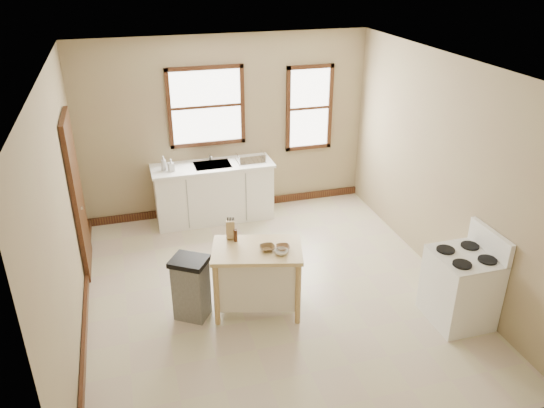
{
  "coord_description": "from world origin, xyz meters",
  "views": [
    {
      "loc": [
        -1.51,
        -5.3,
        3.9
      ],
      "look_at": [
        0.13,
        0.4,
        1.03
      ],
      "focal_mm": 35.0,
      "sensor_mm": 36.0,
      "label": 1
    }
  ],
  "objects": [
    {
      "name": "pepper_grinder",
      "position": [
        -0.44,
        -0.05,
        0.91
      ],
      "size": [
        0.05,
        0.05,
        0.15
      ],
      "primitive_type": "cylinder",
      "rotation": [
        0.0,
        0.0,
        -0.08
      ],
      "color": "#3D2010",
      "rests_on": "kitchen_island"
    },
    {
      "name": "ceiling",
      "position": [
        0.0,
        0.0,
        2.8
      ],
      "size": [
        5.0,
        5.0,
        0.0
      ],
      "primitive_type": "plane",
      "rotation": [
        3.14,
        0.0,
        0.0
      ],
      "color": "white",
      "rests_on": "ground"
    },
    {
      "name": "floor",
      "position": [
        0.0,
        0.0,
        0.0
      ],
      "size": [
        5.0,
        5.0,
        0.0
      ],
      "primitive_type": "plane",
      "color": "beige",
      "rests_on": "ground"
    },
    {
      "name": "soap_bottle_b",
      "position": [
        -0.93,
        2.12,
        1.01
      ],
      "size": [
        0.1,
        0.1,
        0.19
      ],
      "primitive_type": "imported",
      "rotation": [
        0.0,
        0.0,
        0.22
      ],
      "color": "#B2B2B2",
      "rests_on": "sink_counter"
    },
    {
      "name": "bowl_a",
      "position": [
        -0.13,
        -0.33,
        0.85
      ],
      "size": [
        0.18,
        0.18,
        0.04
      ],
      "primitive_type": "imported",
      "rotation": [
        0.0,
        0.0,
        -0.02
      ],
      "color": "brown",
      "rests_on": "kitchen_island"
    },
    {
      "name": "faucet",
      "position": [
        -0.3,
        2.38,
        1.03
      ],
      "size": [
        0.03,
        0.03,
        0.22
      ],
      "primitive_type": "cylinder",
      "color": "silver",
      "rests_on": "sink_counter"
    },
    {
      "name": "sink_counter",
      "position": [
        -0.3,
        2.2,
        0.46
      ],
      "size": [
        1.86,
        0.62,
        0.92
      ],
      "primitive_type": null,
      "color": "white",
      "rests_on": "ground"
    },
    {
      "name": "trash_bin",
      "position": [
        -1.01,
        -0.19,
        0.39
      ],
      "size": [
        0.52,
        0.5,
        0.77
      ],
      "primitive_type": null,
      "rotation": [
        0.0,
        0.0,
        -0.57
      ],
      "color": "slate",
      "rests_on": "ground"
    },
    {
      "name": "gas_stove",
      "position": [
        1.93,
        -1.09,
        0.56
      ],
      "size": [
        0.69,
        0.69,
        1.12
      ],
      "primitive_type": null,
      "color": "white",
      "rests_on": "ground"
    },
    {
      "name": "baseboard_back",
      "position": [
        0.0,
        2.47,
        0.06
      ],
      "size": [
        4.5,
        0.04,
        0.12
      ],
      "primitive_type": "cube",
      "color": "#34130E",
      "rests_on": "ground"
    },
    {
      "name": "knife_block",
      "position": [
        -0.48,
        0.05,
        0.93
      ],
      "size": [
        0.12,
        0.12,
        0.2
      ],
      "primitive_type": null,
      "rotation": [
        0.0,
        0.0,
        -0.22
      ],
      "color": "tan",
      "rests_on": "kitchen_island"
    },
    {
      "name": "bowl_c",
      "position": [
        -0.01,
        -0.46,
        0.86
      ],
      "size": [
        0.22,
        0.22,
        0.05
      ],
      "primitive_type": "imported",
      "rotation": [
        0.0,
        0.0,
        -0.68
      ],
      "color": "white",
      "rests_on": "kitchen_island"
    },
    {
      "name": "wall_left",
      "position": [
        -2.25,
        0.0,
        1.4
      ],
      "size": [
        0.04,
        5.0,
        2.8
      ],
      "primitive_type": "cube",
      "color": "tan",
      "rests_on": "ground"
    },
    {
      "name": "wall_right",
      "position": [
        2.25,
        0.0,
        1.4
      ],
      "size": [
        0.04,
        5.0,
        2.8
      ],
      "primitive_type": "cube",
      "color": "tan",
      "rests_on": "ground"
    },
    {
      "name": "window_side",
      "position": [
        1.35,
        2.48,
        1.6
      ],
      "size": [
        0.77,
        0.06,
        1.37
      ],
      "primitive_type": null,
      "color": "#34130E",
      "rests_on": "wall_back"
    },
    {
      "name": "window_main",
      "position": [
        -0.3,
        2.48,
        1.75
      ],
      "size": [
        1.17,
        0.06,
        1.22
      ],
      "primitive_type": null,
      "color": "#34130E",
      "rests_on": "wall_back"
    },
    {
      "name": "door_left",
      "position": [
        -2.21,
        1.3,
        1.05
      ],
      "size": [
        0.06,
        0.9,
        2.1
      ],
      "primitive_type": "cube",
      "color": "#34130E",
      "rests_on": "ground"
    },
    {
      "name": "kitchen_island",
      "position": [
        -0.24,
        -0.28,
        0.42
      ],
      "size": [
        1.15,
        0.89,
        0.83
      ],
      "primitive_type": null,
      "rotation": [
        0.0,
        0.0,
        -0.26
      ],
      "color": "tan",
      "rests_on": "ground"
    },
    {
      "name": "baseboard_left",
      "position": [
        -2.22,
        0.0,
        0.06
      ],
      "size": [
        0.04,
        5.0,
        0.12
      ],
      "primitive_type": "cube",
      "color": "#34130E",
      "rests_on": "ground"
    },
    {
      "name": "dish_rack",
      "position": [
        0.3,
        2.17,
        0.97
      ],
      "size": [
        0.48,
        0.39,
        0.11
      ],
      "primitive_type": null,
      "rotation": [
        0.0,
        0.0,
        -0.15
      ],
      "color": "silver",
      "rests_on": "sink_counter"
    },
    {
      "name": "soap_bottle_a",
      "position": [
        -1.03,
        2.17,
        1.03
      ],
      "size": [
        0.1,
        0.1,
        0.22
      ],
      "primitive_type": "imported",
      "rotation": [
        0.0,
        0.0,
        0.14
      ],
      "color": "#B2B2B2",
      "rests_on": "sink_counter"
    },
    {
      "name": "bowl_b",
      "position": [
        0.04,
        -0.37,
        0.85
      ],
      "size": [
        0.17,
        0.17,
        0.04
      ],
      "primitive_type": "imported",
      "rotation": [
        0.0,
        0.0,
        -0.12
      ],
      "color": "brown",
      "rests_on": "kitchen_island"
    },
    {
      "name": "wall_back",
      "position": [
        0.0,
        2.5,
        1.4
      ],
      "size": [
        4.5,
        0.04,
        2.8
      ],
      "primitive_type": "cube",
      "color": "tan",
      "rests_on": "ground"
    }
  ]
}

